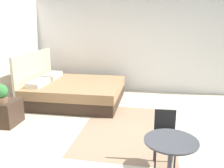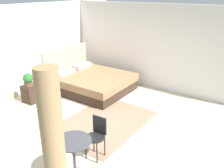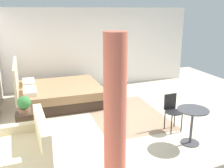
# 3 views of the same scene
# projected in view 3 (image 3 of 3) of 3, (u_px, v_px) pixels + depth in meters

# --- Properties ---
(ground_plane) EXTENTS (8.64, 9.41, 0.02)m
(ground_plane) POSITION_uv_depth(u_px,v_px,m) (130.00, 115.00, 6.42)
(ground_plane) COLOR beige
(wall_right) EXTENTS (0.12, 6.41, 2.63)m
(wall_right) POSITION_uv_depth(u_px,v_px,m) (99.00, 48.00, 8.61)
(wall_right) COLOR silver
(wall_right) RESTS_ON ground
(area_rug) EXTENTS (2.39, 1.72, 0.01)m
(area_rug) POSITION_uv_depth(u_px,v_px,m) (126.00, 114.00, 6.44)
(area_rug) COLOR #93755B
(area_rug) RESTS_ON ground
(bed) EXTENTS (1.98, 2.29, 1.24)m
(bed) POSITION_uv_depth(u_px,v_px,m) (57.00, 94.00, 7.14)
(bed) COLOR #38281E
(bed) RESTS_ON ground
(couch) EXTENTS (1.37, 0.81, 0.90)m
(couch) POSITION_uv_depth(u_px,v_px,m) (28.00, 154.00, 4.12)
(couch) COLOR beige
(couch) RESTS_ON ground
(nightstand) EXTENTS (0.54, 0.42, 0.49)m
(nightstand) POSITION_uv_depth(u_px,v_px,m) (27.00, 121.00, 5.46)
(nightstand) COLOR #38281E
(nightstand) RESTS_ON ground
(potted_plant) EXTENTS (0.28, 0.28, 0.37)m
(potted_plant) POSITION_uv_depth(u_px,v_px,m) (24.00, 104.00, 5.25)
(potted_plant) COLOR brown
(potted_plant) RESTS_ON nightstand
(balcony_table) EXTENTS (0.60, 0.60, 0.72)m
(balcony_table) POSITION_uv_depth(u_px,v_px,m) (192.00, 120.00, 4.92)
(balcony_table) COLOR #3F3F44
(balcony_table) RESTS_ON ground
(cafe_chair_near_window) EXTENTS (0.39, 0.39, 0.80)m
(cafe_chair_near_window) POSITION_uv_depth(u_px,v_px,m) (172.00, 109.00, 5.52)
(cafe_chair_near_window) COLOR black
(cafe_chair_near_window) RESTS_ON ground
(curtain_right) EXTENTS (0.30, 0.30, 2.31)m
(curtain_right) POSITION_uv_depth(u_px,v_px,m) (115.00, 120.00, 3.36)
(curtain_right) COLOR #C15B47
(curtain_right) RESTS_ON ground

